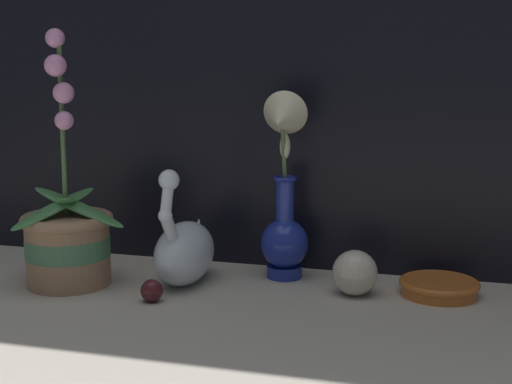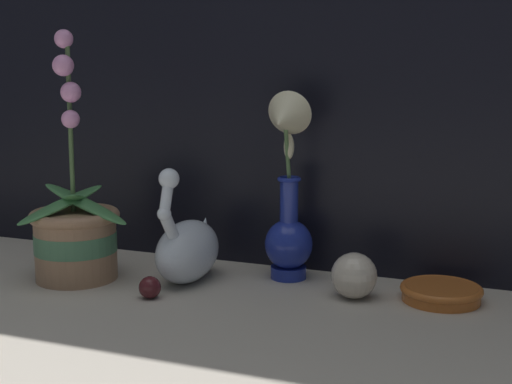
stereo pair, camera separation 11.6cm
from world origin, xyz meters
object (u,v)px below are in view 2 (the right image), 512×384
Objects in this scene: swan_figurine at (188,248)px; amber_dish at (441,292)px; blue_vase at (287,203)px; glass_sphere at (354,276)px; orchid_potted_plant at (75,232)px.

amber_dish is (0.42, 0.05, -0.05)m from swan_figurine.
blue_vase reaches higher than glass_sphere.
swan_figurine reaches higher than glass_sphere.
orchid_potted_plant is 5.76× the size of glass_sphere.
swan_figurine is 0.43m from amber_dish.
orchid_potted_plant is at bearing -171.42° from glass_sphere.
orchid_potted_plant reaches higher than blue_vase.
orchid_potted_plant is at bearing -159.48° from blue_vase.
orchid_potted_plant is 0.37m from blue_vase.
blue_vase reaches higher than amber_dish.
swan_figurine is at bearing -173.20° from amber_dish.
glass_sphere is 0.57× the size of amber_dish.
swan_figurine is at bearing -177.18° from glass_sphere.
blue_vase is 0.29m from amber_dish.
blue_vase is (0.34, 0.13, 0.05)m from orchid_potted_plant.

